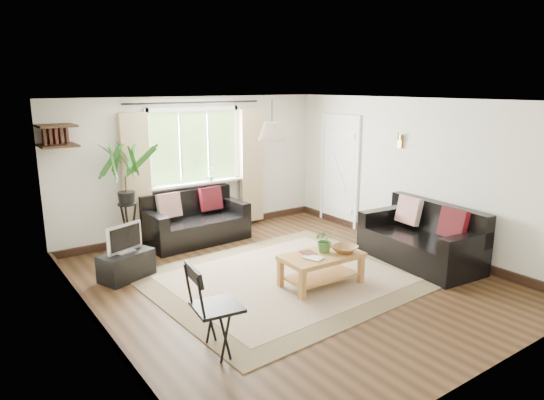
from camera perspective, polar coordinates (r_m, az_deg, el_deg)
floor at (r=6.67m, az=2.01°, el=-9.47°), size 5.50×5.50×0.00m
ceiling at (r=6.15m, az=2.20°, el=11.61°), size 5.50×5.50×0.00m
wall_back at (r=8.61m, az=-9.10°, el=3.94°), size 5.00×0.02×2.40m
wall_front at (r=4.52m, az=23.89°, el=-5.73°), size 5.00×0.02×2.40m
wall_left at (r=5.22m, az=-20.31°, el=-2.92°), size 0.02×5.50×2.40m
wall_right at (r=8.04m, az=16.44°, el=2.89°), size 0.02×5.50×2.40m
rug at (r=6.72m, az=1.63°, el=-9.20°), size 3.63×3.15×0.02m
window at (r=8.52m, az=-9.07°, el=6.23°), size 2.50×0.16×2.16m
door at (r=9.18m, az=7.93°, el=3.31°), size 0.06×0.96×2.06m
corner_shelf at (r=7.56m, az=-23.99°, el=6.94°), size 0.50×0.50×0.34m
pendant_lamp at (r=6.49m, az=0.00°, el=8.62°), size 0.36×0.36×0.54m
wall_sconce at (r=8.10m, az=14.71°, el=6.94°), size 0.12×0.12×0.28m
sofa_back at (r=8.25m, az=-8.95°, el=-2.18°), size 1.72×0.91×0.80m
sofa_right at (r=7.49m, az=17.04°, el=-4.05°), size 1.86×1.06×0.84m
coffee_table at (r=6.47m, az=5.80°, el=-8.18°), size 1.09×0.62×0.44m
table_plant at (r=6.43m, az=6.28°, el=-4.71°), size 0.36×0.33×0.33m
bowl at (r=6.50m, az=8.54°, el=-5.72°), size 0.42×0.42×0.08m
book_a at (r=6.16m, az=4.43°, el=-7.01°), size 0.24×0.28×0.02m
book_b at (r=6.35m, az=3.67°, el=-6.35°), size 0.19×0.23×0.02m
tv_stand at (r=6.96m, az=-16.75°, el=-7.38°), size 0.80×0.61×0.38m
tv at (r=6.83m, az=-16.97°, el=-4.27°), size 0.57×0.35×0.41m
palm_stand at (r=7.80m, az=-16.72°, el=0.09°), size 0.84×0.84×1.74m
folding_chair at (r=4.86m, az=-6.46°, el=-12.54°), size 0.55×0.55×0.94m
sill_plant at (r=8.63m, az=-7.23°, el=3.13°), size 0.14×0.10×0.27m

